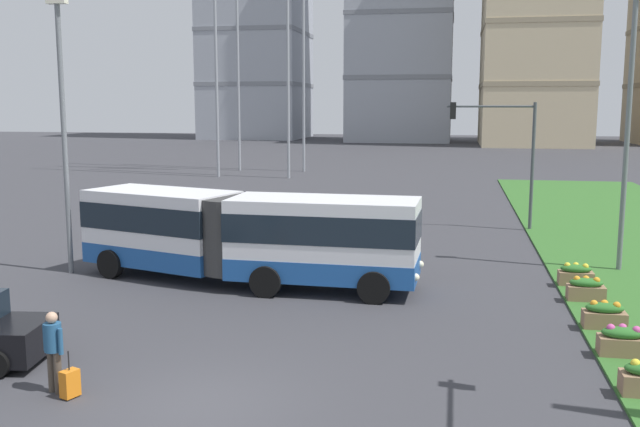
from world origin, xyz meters
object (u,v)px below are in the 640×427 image
flower_planter_3 (586,289)px  flower_planter_4 (576,274)px  pedestrian_crossing (53,346)px  streetlight_left (64,126)px  articulated_bus (245,235)px  rolling_suitcase (70,383)px  flower_planter_1 (623,341)px  streetlight_median (628,121)px  traffic_light_far_right (504,142)px  flower_planter_2 (604,315)px  car_white_van (227,211)px

flower_planter_3 → flower_planter_4: size_ratio=1.00×
pedestrian_crossing → streetlight_left: size_ratio=0.18×
flower_planter_3 → flower_planter_4: (0.00, 1.89, 0.00)m
articulated_bus → rolling_suitcase: articulated_bus is taller
flower_planter_1 → streetlight_median: bearing=78.6°
traffic_light_far_right → pedestrian_crossing: bearing=-115.2°
pedestrian_crossing → articulated_bus: bearing=82.7°
rolling_suitcase → streetlight_left: streetlight_left is taller
rolling_suitcase → flower_planter_2: rolling_suitcase is taller
articulated_bus → flower_planter_3: (10.87, -0.41, -1.23)m
flower_planter_3 → streetlight_left: 18.09m
flower_planter_2 → flower_planter_4: 4.65m
rolling_suitcase → flower_planter_2: 13.44m
car_white_van → rolling_suitcase: (3.31, -20.56, -0.44)m
articulated_bus → streetlight_left: 7.48m
rolling_suitcase → flower_planter_1: 12.52m
rolling_suitcase → car_white_van: bearing=99.2°
articulated_bus → car_white_van: 11.50m
car_white_van → articulated_bus: bearing=-69.0°
flower_planter_4 → traffic_light_far_right: bearing=99.1°
rolling_suitcase → flower_planter_4: 16.26m
flower_planter_1 → streetlight_left: streetlight_left is taller
pedestrian_crossing → flower_planter_2: size_ratio=1.58×
rolling_suitcase → flower_planter_2: size_ratio=0.88×
flower_planter_1 → flower_planter_4: size_ratio=1.00×
flower_planter_4 → flower_planter_2: bearing=-90.0°
articulated_bus → rolling_suitcase: bearing=-94.6°
streetlight_left → streetlight_median: (19.33, 3.81, 0.17)m
pedestrian_crossing → streetlight_median: size_ratio=0.18×
car_white_van → flower_planter_4: 17.59m
streetlight_left → pedestrian_crossing: bearing=-61.8°
car_white_van → flower_planter_3: bearing=-36.6°
pedestrian_crossing → streetlight_median: 20.12m
articulated_bus → flower_planter_3: 10.94m
car_white_van → streetlight_left: 11.59m
articulated_bus → flower_planter_4: (10.87, 1.48, -1.23)m
articulated_bus → flower_planter_2: (10.87, -3.17, -1.23)m
flower_planter_4 → pedestrian_crossing: bearing=-137.4°
rolling_suitcase → streetlight_median: bearing=45.8°
car_white_van → flower_planter_1: size_ratio=4.02×
rolling_suitcase → streetlight_left: 12.66m
articulated_bus → car_white_van: size_ratio=2.72×
traffic_light_far_right → streetlight_left: (-15.69, -12.03, 1.03)m
flower_planter_1 → flower_planter_2: same height
flower_planter_3 → traffic_light_far_right: size_ratio=0.18×
flower_planter_3 → traffic_light_far_right: traffic_light_far_right is taller
flower_planter_3 → rolling_suitcase: bearing=-141.0°
articulated_bus → flower_planter_4: bearing=7.8°
flower_planter_2 → flower_planter_4: (0.00, 4.65, 0.00)m
rolling_suitcase → streetlight_left: (-5.77, 10.15, 4.90)m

